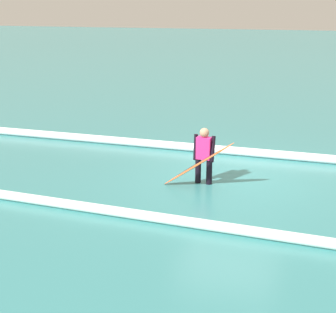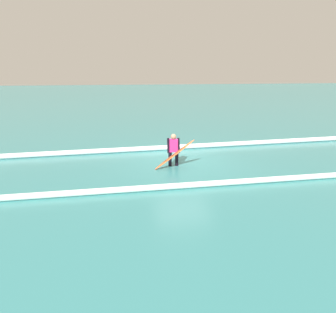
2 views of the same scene
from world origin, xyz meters
name	(u,v)px [view 1 (image 1 of 2)]	position (x,y,z in m)	size (l,w,h in m)	color
ground_plane	(231,178)	(0.00, 0.00, 0.00)	(165.65, 165.65, 0.00)	teal
surfer	(204,153)	(0.53, 0.55, 0.75)	(0.52, 0.24, 1.34)	black
surfboard	(198,164)	(0.57, 0.91, 0.58)	(1.67, 0.29, 1.19)	#E55926
wave_crest_foreground	(321,158)	(-1.98, -2.11, 0.12)	(0.24, 0.24, 20.77)	white
wave_crest_midground	(196,223)	(-0.05, 3.08, 0.10)	(0.20, 0.20, 23.58)	white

